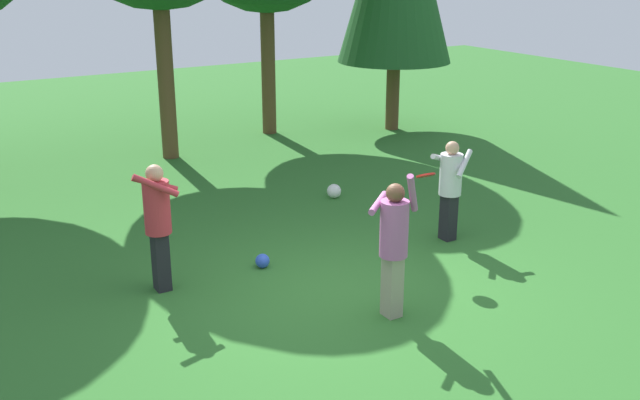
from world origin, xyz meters
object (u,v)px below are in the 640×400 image
at_px(person_catcher, 450,183).
at_px(person_bystander, 158,217).
at_px(ball_white, 334,191).
at_px(person_thrower, 394,239).
at_px(frisbee, 426,175).
at_px(ball_blue, 262,261).

distance_m(person_catcher, person_bystander, 4.42).
bearing_deg(ball_white, person_catcher, -81.02).
height_order(person_bystander, ball_white, person_bystander).
bearing_deg(person_thrower, ball_white, 27.41).
xyz_separation_m(person_catcher, ball_white, (-0.41, 2.62, -0.79)).
xyz_separation_m(person_thrower, person_catcher, (2.25, 1.59, -0.09)).
relative_size(frisbee, ball_blue, 1.51).
relative_size(person_bystander, ball_blue, 8.46).
height_order(ball_blue, ball_white, ball_white).
xyz_separation_m(ball_blue, ball_white, (2.52, 2.11, 0.03)).
bearing_deg(person_catcher, frisbee, -0.00).
height_order(person_catcher, frisbee, person_catcher).
xyz_separation_m(person_bystander, ball_blue, (1.45, -0.05, -0.91)).
bearing_deg(frisbee, person_bystander, 163.31).
relative_size(person_catcher, person_bystander, 0.91).
relative_size(person_thrower, person_catcher, 1.19).
bearing_deg(ball_blue, ball_white, 39.94).
bearing_deg(frisbee, person_catcher, 28.72).
height_order(frisbee, ball_blue, frisbee).
bearing_deg(ball_white, person_bystander, -152.50).
relative_size(person_thrower, frisbee, 6.13).
relative_size(person_thrower, person_bystander, 1.09).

